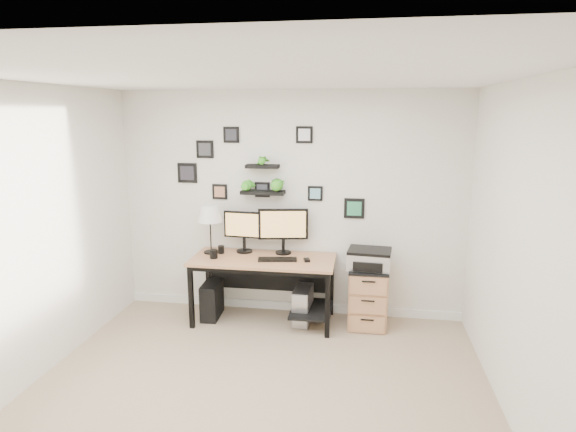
% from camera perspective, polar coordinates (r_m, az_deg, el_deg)
% --- Properties ---
extents(room, '(4.00, 4.00, 4.00)m').
position_cam_1_polar(room, '(5.93, 0.20, -10.61)').
color(room, tan).
rests_on(room, ground).
extents(desk, '(1.60, 0.70, 0.75)m').
position_cam_1_polar(desk, '(5.46, -2.50, -6.18)').
color(desk, tan).
rests_on(desk, ground).
extents(monitor_left, '(0.47, 0.20, 0.48)m').
position_cam_1_polar(monitor_left, '(5.58, -5.26, -1.49)').
color(monitor_left, black).
rests_on(monitor_left, desk).
extents(monitor_right, '(0.56, 0.21, 0.53)m').
position_cam_1_polar(monitor_right, '(5.49, -0.57, -1.34)').
color(monitor_right, black).
rests_on(monitor_right, desk).
extents(keyboard, '(0.44, 0.20, 0.02)m').
position_cam_1_polar(keyboard, '(5.32, -1.26, -5.16)').
color(keyboard, black).
rests_on(keyboard, desk).
extents(mouse, '(0.08, 0.11, 0.03)m').
position_cam_1_polar(mouse, '(5.29, 2.25, -5.23)').
color(mouse, black).
rests_on(mouse, desk).
extents(table_lamp, '(0.28, 0.28, 0.56)m').
position_cam_1_polar(table_lamp, '(5.56, -9.24, 0.15)').
color(table_lamp, black).
rests_on(table_lamp, desk).
extents(mug, '(0.09, 0.09, 0.10)m').
position_cam_1_polar(mug, '(5.45, -8.80, -4.46)').
color(mug, black).
rests_on(mug, desk).
extents(pen_cup, '(0.07, 0.07, 0.09)m').
position_cam_1_polar(pen_cup, '(5.62, -7.93, -3.96)').
color(pen_cup, black).
rests_on(pen_cup, desk).
extents(pc_tower_black, '(0.20, 0.42, 0.42)m').
position_cam_1_polar(pc_tower_black, '(5.76, -9.01, -9.78)').
color(pc_tower_black, black).
rests_on(pc_tower_black, ground).
extents(pc_tower_grey, '(0.20, 0.42, 0.41)m').
position_cam_1_polar(pc_tower_grey, '(5.55, 1.76, -10.52)').
color(pc_tower_grey, gray).
rests_on(pc_tower_grey, ground).
extents(file_cabinet, '(0.43, 0.53, 0.67)m').
position_cam_1_polar(file_cabinet, '(5.52, 9.41, -9.36)').
color(file_cabinet, tan).
rests_on(file_cabinet, ground).
extents(printer, '(0.49, 0.41, 0.21)m').
position_cam_1_polar(printer, '(5.36, 9.62, -5.02)').
color(printer, silver).
rests_on(printer, file_cabinet).
extents(wall_decor, '(2.20, 0.18, 1.03)m').
position_cam_1_polar(wall_decor, '(5.51, -3.06, 4.85)').
color(wall_decor, black).
rests_on(wall_decor, ground).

